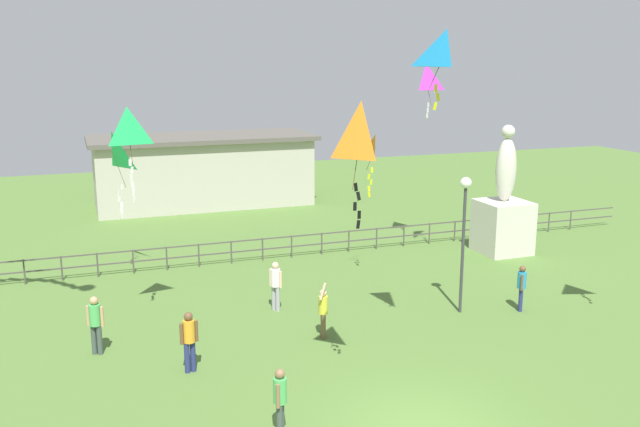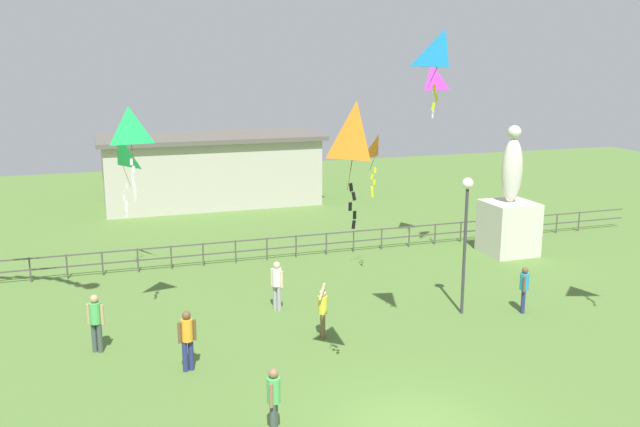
% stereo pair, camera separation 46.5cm
% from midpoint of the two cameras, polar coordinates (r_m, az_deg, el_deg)
% --- Properties ---
extents(statue_monument, '(1.99, 1.99, 5.45)m').
position_cam_midpoint_polar(statue_monument, '(30.24, 14.47, -0.18)').
color(statue_monument, beige).
rests_on(statue_monument, ground_plane).
extents(lamppost, '(0.36, 0.36, 4.49)m').
position_cam_midpoint_polar(lamppost, '(22.34, 11.25, -0.15)').
color(lamppost, '#38383D').
rests_on(lamppost, ground_plane).
extents(person_1, '(0.34, 0.42, 1.66)m').
position_cam_midpoint_polar(person_1, '(22.74, -4.28, -5.73)').
color(person_1, '#99999E').
rests_on(person_1, ground_plane).
extents(person_2, '(0.33, 0.46, 1.77)m').
position_cam_midpoint_polar(person_2, '(20.56, -0.39, -7.92)').
color(person_2, brown).
rests_on(person_2, ground_plane).
extents(person_3, '(0.50, 0.31, 1.67)m').
position_cam_midpoint_polar(person_3, '(18.76, -11.46, -10.03)').
color(person_3, navy).
rests_on(person_3, ground_plane).
extents(person_4, '(0.30, 0.43, 1.60)m').
position_cam_midpoint_polar(person_4, '(15.56, -4.20, -14.95)').
color(person_4, '#3F4C47').
rests_on(person_4, ground_plane).
extents(person_5, '(0.31, 0.39, 1.54)m').
position_cam_midpoint_polar(person_5, '(23.56, 15.76, -5.70)').
color(person_5, navy).
rests_on(person_5, ground_plane).
extents(person_6, '(0.46, 0.31, 1.70)m').
position_cam_midpoint_polar(person_6, '(20.50, -18.68, -8.43)').
color(person_6, '#3F4C47').
rests_on(person_6, ground_plane).
extents(kite_0, '(0.83, 1.22, 1.94)m').
position_cam_midpoint_polar(kite_0, '(17.84, 9.62, 13.03)').
color(kite_0, '#198CD1').
extents(kite_1, '(0.89, 0.79, 2.26)m').
position_cam_midpoint_polar(kite_1, '(24.70, 4.01, 5.25)').
color(kite_1, orange).
extents(kite_3, '(0.99, 1.22, 3.28)m').
position_cam_midpoint_polar(kite_3, '(26.63, -17.22, 4.73)').
color(kite_3, '#1EB759').
extents(kite_4, '(0.98, 0.52, 2.79)m').
position_cam_midpoint_polar(kite_4, '(20.90, -16.19, 6.64)').
color(kite_4, '#1EB759').
extents(kite_6, '(0.89, 0.89, 2.85)m').
position_cam_midpoint_polar(kite_6, '(15.56, 2.52, 6.43)').
color(kite_6, orange).
extents(kite_7, '(0.87, 0.83, 2.17)m').
position_cam_midpoint_polar(kite_7, '(29.33, 8.26, 10.90)').
color(kite_7, '#B22DB2').
extents(waterfront_railing, '(36.05, 0.06, 0.95)m').
position_cam_midpoint_polar(waterfront_railing, '(28.29, -6.20, -2.77)').
color(waterfront_railing, '#4C4742').
rests_on(waterfront_railing, ground_plane).
extents(pavilion_building, '(12.32, 5.27, 3.92)m').
position_cam_midpoint_polar(pavilion_building, '(39.58, -9.98, 3.57)').
color(pavilion_building, '#B7B2A3').
rests_on(pavilion_building, ground_plane).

